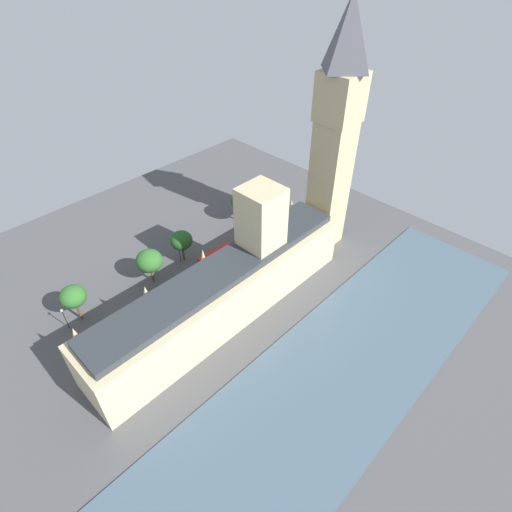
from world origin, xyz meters
TOP-DOWN VIEW (x-y plane):
  - ground_plane at (0.00, 0.00)m, footprint 136.63×136.63m
  - river_thames at (-30.61, 0.00)m, footprint 28.49×122.97m
  - parliament_building at (-1.99, -1.73)m, footprint 13.21×66.63m
  - clock_tower at (-0.97, -38.62)m, footprint 9.14×9.14m
  - car_dark_green_far_end at (11.59, -21.39)m, footprint 2.08×4.23m
  - double_decker_bus_near_tower at (11.87, -9.97)m, footprint 3.06×10.61m
  - car_yellow_cab_opposite_hall at (11.23, 3.04)m, footprint 1.84×4.33m
  - car_white_by_river_gate at (14.20, 12.95)m, footprint 2.10×4.86m
  - car_blue_kerbside at (13.57, 21.34)m, footprint 1.97×4.45m
  - pedestrian_leading at (6.58, 22.47)m, footprint 0.63×0.53m
  - pedestrian_under_trees at (6.80, -7.51)m, footprint 0.53×0.62m
  - pedestrian_trailing at (6.43, 23.33)m, footprint 0.59×0.50m
  - plane_tree_corner at (20.35, 24.23)m, footprint 5.77×5.77m
  - plane_tree_midblock at (20.18, -5.28)m, footprint 5.85×5.85m
  - plane_tree_slot_10 at (21.47, -28.58)m, footprint 6.59×6.59m
  - plane_tree_slot_11 at (19.22, 5.28)m, footprint 6.58×6.58m
  - street_lamp_slot_12 at (19.68, 27.58)m, footprint 0.56×0.56m
  - street_lamp_slot_13 at (20.07, -4.08)m, footprint 0.56×0.56m

SIDE VIEW (x-z plane):
  - ground_plane at x=0.00m, z-range 0.00..0.00m
  - river_thames at x=-30.61m, z-range 0.00..0.25m
  - pedestrian_trailing at x=6.43m, z-range -0.08..1.45m
  - pedestrian_under_trees at x=6.80m, z-range -0.08..1.46m
  - pedestrian_leading at x=6.58m, z-range -0.08..1.51m
  - car_dark_green_far_end at x=11.59m, z-range 0.01..1.75m
  - car_yellow_cab_opposite_hall at x=11.23m, z-range 0.02..1.76m
  - car_white_by_river_gate at x=14.20m, z-range 0.02..1.76m
  - car_blue_kerbside at x=13.57m, z-range 0.02..1.76m
  - double_decker_bus_near_tower at x=11.87m, z-range 0.26..5.01m
  - street_lamp_slot_12 at x=19.68m, z-range 1.23..7.34m
  - street_lamp_slot_13 at x=20.07m, z-range 1.31..8.24m
  - plane_tree_midblock at x=20.18m, z-range 1.99..11.01m
  - plane_tree_slot_11 at x=19.22m, z-range 1.87..11.24m
  - plane_tree_corner at x=20.35m, z-range 2.34..12.02m
  - plane_tree_slot_10 at x=21.47m, z-range 2.23..12.36m
  - parliament_building at x=-1.99m, z-range -6.19..22.04m
  - clock_tower at x=-0.97m, z-range 1.11..62.74m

